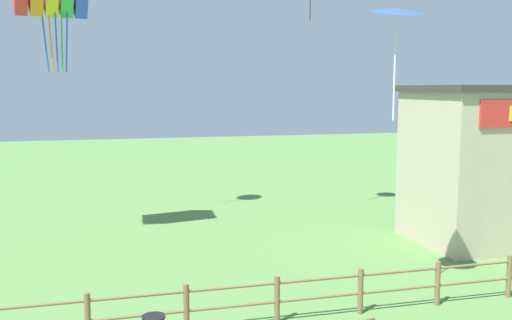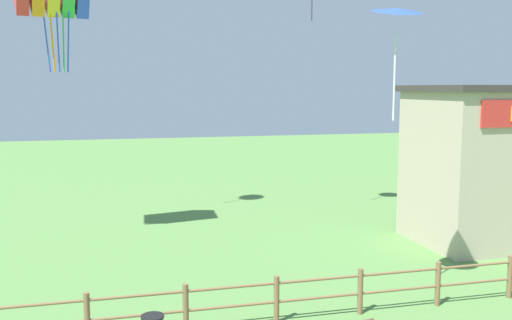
% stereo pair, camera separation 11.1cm
% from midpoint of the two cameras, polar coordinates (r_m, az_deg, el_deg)
% --- Properties ---
extents(wooden_fence, '(18.10, 0.14, 1.20)m').
position_cam_midpoint_polar(wooden_fence, '(14.45, 1.89, -13.47)').
color(wooden_fence, brown).
rests_on(wooden_fence, ground_plane).
extents(kite_blue_delta, '(1.44, 1.43, 2.99)m').
position_cam_midpoint_polar(kite_blue_delta, '(15.31, 13.65, 14.15)').
color(kite_blue_delta, blue).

